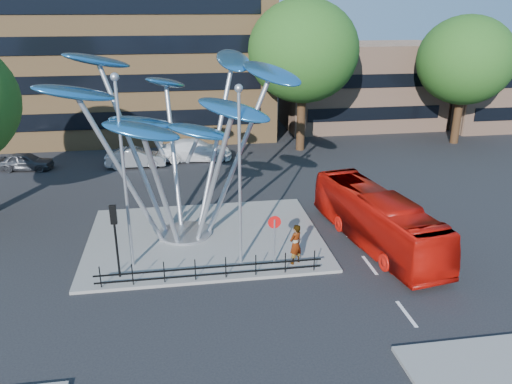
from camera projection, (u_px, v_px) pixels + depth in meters
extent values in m
plane|color=black|center=(238.00, 300.00, 20.71)|extent=(120.00, 120.00, 0.00)
cube|color=slate|center=(205.00, 238.00, 26.08)|extent=(12.00, 9.00, 0.15)
cube|color=tan|center=(361.00, 85.00, 49.35)|extent=(15.00, 8.00, 8.00)
cube|color=tan|center=(502.00, 90.00, 49.72)|extent=(12.00, 8.00, 7.00)
cylinder|color=black|center=(301.00, 116.00, 41.20)|extent=(0.70, 0.70, 5.72)
ellipsoid|color=#1C4914|center=(303.00, 51.00, 39.36)|extent=(8.80, 8.80, 8.10)
cylinder|color=black|center=(458.00, 115.00, 43.35)|extent=(0.70, 0.70, 5.06)
ellipsoid|color=#1C4914|center=(465.00, 60.00, 41.73)|extent=(8.00, 8.00, 7.36)
cylinder|color=#9EA0A5|center=(185.00, 233.00, 26.35)|extent=(2.80, 2.80, 0.12)
cylinder|color=#9EA0A5|center=(157.00, 168.00, 24.26)|extent=(0.24, 0.24, 7.80)
ellipsoid|color=#2974B5|center=(75.00, 93.00, 21.50)|extent=(3.92, 2.95, 1.39)
cylinder|color=#9EA0A5|center=(174.00, 184.00, 24.26)|extent=(0.24, 0.24, 6.40)
ellipsoid|color=#2974B5|center=(141.00, 131.00, 20.92)|extent=(3.47, 1.78, 1.31)
cylinder|color=#9EA0A5|center=(195.00, 175.00, 24.48)|extent=(0.24, 0.24, 7.00)
ellipsoid|color=#2974B5|center=(234.00, 110.00, 22.03)|extent=(3.81, 3.11, 1.36)
cylinder|color=#9EA0A5|center=(205.00, 158.00, 25.10)|extent=(0.24, 0.24, 8.20)
ellipsoid|color=#2974B5|center=(271.00, 73.00, 24.51)|extent=(3.52, 4.06, 1.44)
cylinder|color=#9EA0A5|center=(197.00, 150.00, 25.80)|extent=(0.24, 0.24, 8.60)
ellipsoid|color=#2974B5|center=(233.00, 60.00, 26.45)|extent=(2.21, 3.79, 1.39)
cylinder|color=#9EA0A5|center=(178.00, 162.00, 25.96)|extent=(0.24, 0.24, 7.40)
ellipsoid|color=#2974B5|center=(166.00, 83.00, 27.00)|extent=(3.02, 3.71, 1.34)
cylinder|color=#9EA0A5|center=(161.00, 152.00, 25.04)|extent=(0.24, 0.24, 8.80)
ellipsoid|color=#2974B5|center=(97.00, 60.00, 24.37)|extent=(3.88, 3.60, 1.42)
ellipsoid|color=#2974B5|center=(142.00, 123.00, 24.17)|extent=(3.40, 1.96, 1.13)
ellipsoid|color=#2974B5|center=(199.00, 131.00, 24.15)|extent=(3.39, 2.16, 1.11)
cylinder|color=#9EA0A5|center=(125.00, 179.00, 21.73)|extent=(0.14, 0.14, 8.50)
sphere|color=#9EA0A5|center=(115.00, 77.00, 20.19)|extent=(0.36, 0.36, 0.36)
cylinder|color=#9EA0A5|center=(240.00, 182.00, 22.09)|extent=(0.14, 0.14, 8.00)
sphere|color=#9EA0A5|center=(239.00, 88.00, 20.63)|extent=(0.36, 0.36, 0.36)
cylinder|color=black|center=(116.00, 244.00, 21.67)|extent=(0.10, 0.10, 3.20)
cube|color=black|center=(113.00, 215.00, 21.18)|extent=(0.28, 0.18, 0.85)
sphere|color=#FF0C0C|center=(113.00, 209.00, 21.08)|extent=(0.18, 0.18, 0.18)
cylinder|color=#9EA0A5|center=(274.00, 242.00, 22.85)|extent=(0.08, 0.08, 2.30)
cylinder|color=red|center=(274.00, 222.00, 22.52)|extent=(0.60, 0.04, 0.60)
cube|color=white|center=(274.00, 222.00, 22.54)|extent=(0.42, 0.03, 0.10)
cylinder|color=black|center=(100.00, 277.00, 21.22)|extent=(0.05, 0.05, 1.00)
cylinder|color=black|center=(132.00, 274.00, 21.41)|extent=(0.05, 0.05, 1.00)
cylinder|color=black|center=(164.00, 272.00, 21.61)|extent=(0.05, 0.05, 1.00)
cylinder|color=black|center=(195.00, 270.00, 21.81)|extent=(0.05, 0.05, 1.00)
cylinder|color=black|center=(226.00, 267.00, 22.00)|extent=(0.05, 0.05, 1.00)
cylinder|color=black|center=(256.00, 265.00, 22.20)|extent=(0.05, 0.05, 1.00)
cylinder|color=black|center=(285.00, 263.00, 22.39)|extent=(0.05, 0.05, 1.00)
cylinder|color=black|center=(314.00, 260.00, 22.59)|extent=(0.05, 0.05, 1.00)
cube|color=black|center=(211.00, 267.00, 21.89)|extent=(10.00, 0.06, 0.06)
cube|color=black|center=(211.00, 274.00, 22.01)|extent=(10.00, 0.06, 0.06)
imported|color=#B81008|center=(377.00, 219.00, 25.16)|extent=(3.89, 10.12, 2.75)
imported|color=gray|center=(295.00, 244.00, 23.06)|extent=(0.85, 0.78, 1.95)
imported|color=#3D3F45|center=(26.00, 161.00, 36.81)|extent=(3.99, 2.01, 1.30)
imported|color=#9CA0A3|center=(136.00, 158.00, 37.44)|extent=(4.48, 1.64, 1.47)
imported|color=white|center=(195.00, 150.00, 39.07)|extent=(5.72, 2.43, 1.64)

